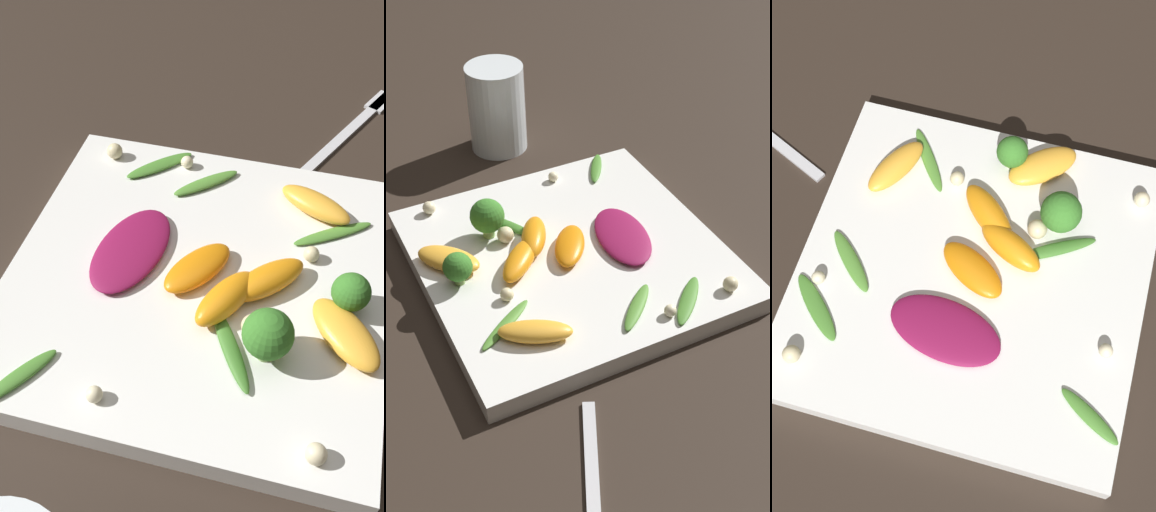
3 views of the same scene
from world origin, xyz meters
TOP-DOWN VIEW (x-y plane):
  - ground_plane at (0.00, 0.00)m, footprint 2.40×2.40m
  - plate at (0.00, 0.00)m, footprint 0.31×0.31m
  - drinking_glass at (0.27, -0.03)m, footprint 0.07×0.07m
  - radicchio_leaf_0 at (-0.01, -0.06)m, footprint 0.11×0.07m
  - orange_segment_0 at (0.00, 0.06)m, footprint 0.07×0.07m
  - orange_segment_1 at (0.03, 0.03)m, footprint 0.07×0.05m
  - orange_segment_2 at (0.04, 0.12)m, footprint 0.08×0.07m
  - orange_segment_3 at (-0.10, 0.08)m, footprint 0.05×0.07m
  - orange_segment_4 at (0.00, -0.00)m, footprint 0.07×0.06m
  - broccoli_floret_0 at (0.06, 0.07)m, footprint 0.04×0.04m
  - broccoli_floret_1 at (0.01, 0.12)m, footprint 0.03×0.03m
  - arugula_sprig_0 at (-0.11, -0.02)m, footprint 0.06×0.06m
  - arugula_sprig_1 at (-0.07, 0.10)m, footprint 0.05×0.07m
  - arugula_sprig_2 at (0.07, 0.04)m, footprint 0.08×0.05m
  - arugula_sprig_3 at (0.13, -0.10)m, footprint 0.06×0.04m
  - arugula_sprig_4 at (-0.12, -0.07)m, footprint 0.06×0.06m
  - macadamia_nut_0 at (0.05, 0.05)m, footprint 0.02×0.02m
  - macadamia_nut_1 at (-0.04, 0.09)m, footprint 0.01×0.01m
  - macadamia_nut_2 at (0.13, 0.11)m, footprint 0.01×0.01m
  - macadamia_nut_3 at (-0.13, -0.12)m, footprint 0.02×0.02m
  - macadamia_nut_4 at (0.13, -0.04)m, footprint 0.01×0.01m
  - macadamia_nut_5 at (-0.13, -0.04)m, footprint 0.01×0.01m

SIDE VIEW (x-z plane):
  - ground_plane at x=0.00m, z-range 0.00..0.00m
  - plate at x=0.00m, z-range 0.00..0.02m
  - arugula_sprig_1 at x=-0.07m, z-range 0.02..0.03m
  - arugula_sprig_4 at x=-0.12m, z-range 0.02..0.03m
  - arugula_sprig_3 at x=0.13m, z-range 0.02..0.03m
  - arugula_sprig_0 at x=-0.11m, z-range 0.02..0.03m
  - arugula_sprig_2 at x=0.07m, z-range 0.02..0.03m
  - radicchio_leaf_0 at x=-0.01m, z-range 0.02..0.03m
  - macadamia_nut_5 at x=-0.13m, z-range 0.02..0.03m
  - macadamia_nut_4 at x=0.13m, z-range 0.02..0.03m
  - macadamia_nut_1 at x=-0.04m, z-range 0.02..0.04m
  - macadamia_nut_2 at x=0.13m, z-range 0.02..0.04m
  - macadamia_nut_3 at x=-0.13m, z-range 0.02..0.04m
  - orange_segment_4 at x=0.00m, z-range 0.02..0.04m
  - orange_segment_3 at x=-0.10m, z-range 0.02..0.04m
  - orange_segment_2 at x=0.04m, z-range 0.02..0.04m
  - macadamia_nut_0 at x=0.05m, z-range 0.02..0.04m
  - orange_segment_0 at x=0.00m, z-range 0.02..0.04m
  - orange_segment_1 at x=0.03m, z-range 0.02..0.04m
  - broccoli_floret_1 at x=0.01m, z-range 0.02..0.06m
  - broccoli_floret_0 at x=0.06m, z-range 0.03..0.07m
  - drinking_glass at x=0.27m, z-range 0.00..0.11m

